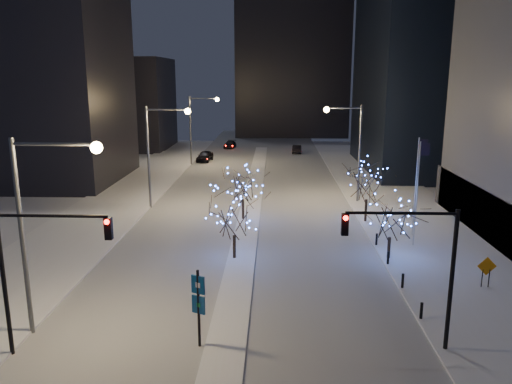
{
  "coord_description": "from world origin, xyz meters",
  "views": [
    {
      "loc": [
        2.26,
        -20.77,
        12.77
      ],
      "look_at": [
        1.05,
        12.75,
        5.0
      ],
      "focal_mm": 35.0,
      "sensor_mm": 36.0,
      "label": 1
    }
  ],
  "objects_px": {
    "street_lamp_w_far": "(197,121)",
    "car_mid": "(297,149)",
    "street_lamp_w_near": "(41,210)",
    "holiday_tree_median_far": "(243,184)",
    "traffic_signal_west": "(35,259)",
    "holiday_tree_plaza_near": "(391,218)",
    "traffic_signal_east": "(419,257)",
    "wayfinding_sign": "(198,300)",
    "car_near": "(205,156)",
    "holiday_tree_plaza_far": "(367,182)",
    "street_lamp_east": "(351,141)",
    "car_far": "(230,145)",
    "holiday_tree_median_near": "(234,213)",
    "construction_sign": "(487,269)",
    "street_lamp_w_mid": "(159,143)"
  },
  "relations": [
    {
      "from": "street_lamp_w_far",
      "to": "car_mid",
      "type": "bearing_deg",
      "value": 39.01
    },
    {
      "from": "street_lamp_w_near",
      "to": "street_lamp_w_far",
      "type": "distance_m",
      "value": 50.0
    },
    {
      "from": "street_lamp_w_far",
      "to": "holiday_tree_median_far",
      "type": "relative_size",
      "value": 2.02
    },
    {
      "from": "traffic_signal_west",
      "to": "holiday_tree_plaza_near",
      "type": "bearing_deg",
      "value": 34.89
    },
    {
      "from": "traffic_signal_east",
      "to": "holiday_tree_median_far",
      "type": "bearing_deg",
      "value": 113.33
    },
    {
      "from": "traffic_signal_east",
      "to": "wayfinding_sign",
      "type": "xyz_separation_m",
      "value": [
        -10.21,
        0.0,
        -2.34
      ]
    },
    {
      "from": "car_near",
      "to": "holiday_tree_plaza_far",
      "type": "relative_size",
      "value": 0.83
    },
    {
      "from": "street_lamp_east",
      "to": "holiday_tree_plaza_near",
      "type": "xyz_separation_m",
      "value": [
        0.42,
        -16.8,
        -3.34
      ]
    },
    {
      "from": "car_near",
      "to": "traffic_signal_east",
      "type": "bearing_deg",
      "value": -65.52
    },
    {
      "from": "street_lamp_w_far",
      "to": "holiday_tree_plaza_near",
      "type": "relative_size",
      "value": 2.0
    },
    {
      "from": "car_mid",
      "to": "street_lamp_w_near",
      "type": "bearing_deg",
      "value": 81.2
    },
    {
      "from": "car_far",
      "to": "holiday_tree_median_near",
      "type": "distance_m",
      "value": 57.41
    },
    {
      "from": "construction_sign",
      "to": "street_lamp_w_mid",
      "type": "bearing_deg",
      "value": 141.18
    },
    {
      "from": "holiday_tree_plaza_near",
      "to": "wayfinding_sign",
      "type": "height_order",
      "value": "holiday_tree_plaza_near"
    },
    {
      "from": "street_lamp_east",
      "to": "holiday_tree_median_far",
      "type": "distance_m",
      "value": 13.12
    },
    {
      "from": "car_near",
      "to": "holiday_tree_median_far",
      "type": "xyz_separation_m",
      "value": [
        7.9,
        -32.24,
        2.57
      ]
    },
    {
      "from": "car_mid",
      "to": "car_far",
      "type": "height_order",
      "value": "car_mid"
    },
    {
      "from": "street_lamp_w_far",
      "to": "car_near",
      "type": "relative_size",
      "value": 2.1
    },
    {
      "from": "street_lamp_east",
      "to": "traffic_signal_west",
      "type": "bearing_deg",
      "value": -121.69
    },
    {
      "from": "street_lamp_w_near",
      "to": "holiday_tree_median_near",
      "type": "xyz_separation_m",
      "value": [
        8.44,
        10.82,
        -3.05
      ]
    },
    {
      "from": "traffic_signal_west",
      "to": "holiday_tree_median_near",
      "type": "distance_m",
      "value": 15.14
    },
    {
      "from": "street_lamp_east",
      "to": "construction_sign",
      "type": "bearing_deg",
      "value": -76.48
    },
    {
      "from": "traffic_signal_east",
      "to": "holiday_tree_median_near",
      "type": "bearing_deg",
      "value": 128.59
    },
    {
      "from": "street_lamp_w_near",
      "to": "street_lamp_east",
      "type": "distance_m",
      "value": 33.85
    },
    {
      "from": "traffic_signal_east",
      "to": "car_far",
      "type": "xyz_separation_m",
      "value": [
        -14.74,
        68.92,
        -4.12
      ]
    },
    {
      "from": "car_near",
      "to": "construction_sign",
      "type": "distance_m",
      "value": 52.49
    },
    {
      "from": "street_lamp_w_mid",
      "to": "holiday_tree_median_near",
      "type": "xyz_separation_m",
      "value": [
        8.44,
        -14.18,
        -3.05
      ]
    },
    {
      "from": "traffic_signal_east",
      "to": "holiday_tree_plaza_near",
      "type": "distance_m",
      "value": 12.42
    },
    {
      "from": "car_near",
      "to": "holiday_tree_median_near",
      "type": "distance_m",
      "value": 43.11
    },
    {
      "from": "holiday_tree_plaza_far",
      "to": "construction_sign",
      "type": "bearing_deg",
      "value": -71.3
    },
    {
      "from": "car_near",
      "to": "holiday_tree_median_far",
      "type": "relative_size",
      "value": 0.96
    },
    {
      "from": "car_mid",
      "to": "wayfinding_sign",
      "type": "relative_size",
      "value": 1.06
    },
    {
      "from": "traffic_signal_west",
      "to": "holiday_tree_median_near",
      "type": "xyz_separation_m",
      "value": [
        7.94,
        12.83,
        -1.31
      ]
    },
    {
      "from": "car_near",
      "to": "car_mid",
      "type": "xyz_separation_m",
      "value": [
        14.59,
        9.13,
        -0.12
      ]
    },
    {
      "from": "holiday_tree_median_near",
      "to": "holiday_tree_plaza_far",
      "type": "distance_m",
      "value": 14.65
    },
    {
      "from": "holiday_tree_median_near",
      "to": "construction_sign",
      "type": "relative_size",
      "value": 2.87
    },
    {
      "from": "street_lamp_w_near",
      "to": "wayfinding_sign",
      "type": "xyz_separation_m",
      "value": [
        7.67,
        -1.0,
        -4.08
      ]
    },
    {
      "from": "street_lamp_east",
      "to": "car_near",
      "type": "relative_size",
      "value": 2.1
    },
    {
      "from": "car_far",
      "to": "street_lamp_w_mid",
      "type": "bearing_deg",
      "value": -88.2
    },
    {
      "from": "car_far",
      "to": "holiday_tree_plaza_far",
      "type": "distance_m",
      "value": 50.25
    },
    {
      "from": "street_lamp_w_far",
      "to": "construction_sign",
      "type": "height_order",
      "value": "street_lamp_w_far"
    },
    {
      "from": "street_lamp_w_far",
      "to": "traffic_signal_east",
      "type": "height_order",
      "value": "street_lamp_w_far"
    },
    {
      "from": "holiday_tree_plaza_far",
      "to": "street_lamp_east",
      "type": "bearing_deg",
      "value": 93.18
    },
    {
      "from": "street_lamp_w_mid",
      "to": "wayfinding_sign",
      "type": "relative_size",
      "value": 2.53
    },
    {
      "from": "traffic_signal_west",
      "to": "construction_sign",
      "type": "distance_m",
      "value": 25.39
    },
    {
      "from": "street_lamp_w_near",
      "to": "holiday_tree_plaza_near",
      "type": "relative_size",
      "value": 2.0
    },
    {
      "from": "traffic_signal_east",
      "to": "construction_sign",
      "type": "distance_m",
      "value": 10.28
    },
    {
      "from": "holiday_tree_median_near",
      "to": "car_far",
      "type": "bearing_deg",
      "value": 95.3
    },
    {
      "from": "traffic_signal_east",
      "to": "street_lamp_w_mid",
      "type": "bearing_deg",
      "value": 124.51
    },
    {
      "from": "traffic_signal_east",
      "to": "car_near",
      "type": "distance_m",
      "value": 56.98
    }
  ]
}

